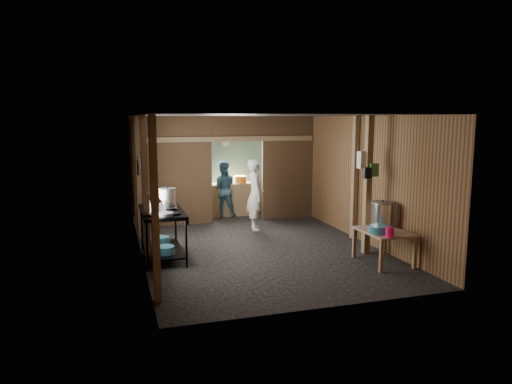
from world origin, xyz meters
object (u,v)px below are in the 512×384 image
object	(u,v)px
stove_pot_large	(168,197)
yellow_tub	(240,179)
cook	(255,195)
stock_pot	(382,214)
gas_range	(163,234)
prep_table	(383,247)
pink_bucket	(390,232)

from	to	relation	value
stove_pot_large	yellow_tub	xyz separation A→B (m)	(2.23, 2.93, -0.10)
cook	stove_pot_large	bearing A→B (deg)	126.10
stock_pot	yellow_tub	size ratio (longest dim) A/B	1.39
gas_range	prep_table	world-z (taller)	gas_range
pink_bucket	yellow_tub	bearing A→B (deg)	102.21
yellow_tub	cook	bearing A→B (deg)	-93.76
pink_bucket	yellow_tub	xyz separation A→B (m)	(-1.15, 5.32, 0.27)
yellow_tub	cook	size ratio (longest dim) A/B	0.21
pink_bucket	gas_range	bearing A→B (deg)	152.30
pink_bucket	cook	size ratio (longest dim) A/B	0.10
prep_table	pink_bucket	world-z (taller)	pink_bucket
prep_table	cook	size ratio (longest dim) A/B	0.61
stove_pot_large	cook	distance (m)	2.42
prep_table	cook	world-z (taller)	cook
gas_range	pink_bucket	size ratio (longest dim) A/B	9.11
prep_table	yellow_tub	size ratio (longest dim) A/B	2.91
prep_table	cook	xyz separation A→B (m)	(-1.43, 3.12, 0.52)
pink_bucket	yellow_tub	world-z (taller)	yellow_tub
stove_pot_large	stock_pot	distance (m)	4.05
stove_pot_large	prep_table	bearing A→B (deg)	-29.02
cook	pink_bucket	bearing A→B (deg)	-152.82
yellow_tub	cook	distance (m)	1.78
yellow_tub	cook	xyz separation A→B (m)	(-0.12, -1.78, -0.13)
prep_table	stove_pot_large	world-z (taller)	stove_pot_large
gas_range	yellow_tub	size ratio (longest dim) A/B	4.46
pink_bucket	yellow_tub	size ratio (longest dim) A/B	0.49
stove_pot_large	cook	xyz separation A→B (m)	(2.11, 1.15, -0.23)
prep_table	cook	distance (m)	3.47
yellow_tub	stove_pot_large	bearing A→B (deg)	-127.28
gas_range	yellow_tub	xyz separation A→B (m)	(2.40, 3.45, 0.50)
stove_pot_large	stock_pot	world-z (taller)	stove_pot_large
gas_range	stove_pot_large	size ratio (longest dim) A/B	4.44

